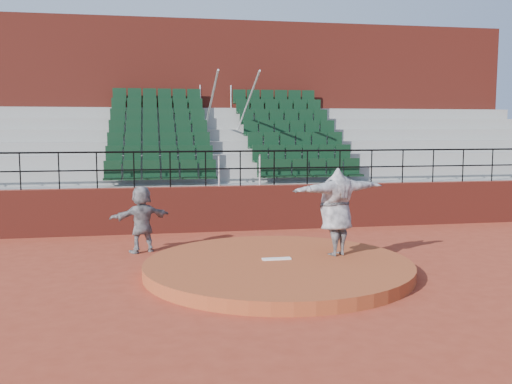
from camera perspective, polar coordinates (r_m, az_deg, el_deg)
ground at (r=11.85m, az=2.22°, el=-8.10°), size 90.00×90.00×0.00m
pitchers_mound at (r=11.82m, az=2.22°, el=-7.52°), size 5.50×5.50×0.25m
pitching_rubber at (r=11.93m, az=2.07°, el=-6.69°), size 0.60×0.15×0.03m
boundary_wall at (r=16.55m, az=-1.57°, el=-1.61°), size 24.00×0.30×1.30m
wall_railing at (r=16.41m, az=-1.59°, el=3.16°), size 24.04×0.05×1.03m
seating_deck at (r=20.05m, az=-3.20°, el=2.08°), size 24.00×5.97×4.63m
press_box_facade at (r=23.93m, az=-4.44°, el=7.85°), size 24.00×3.00×7.10m
pitcher at (r=12.30m, az=8.03°, el=-1.96°), size 2.39×1.33×1.88m
fielder at (r=13.90m, az=-11.36°, el=-2.66°), size 1.56×1.01×1.61m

